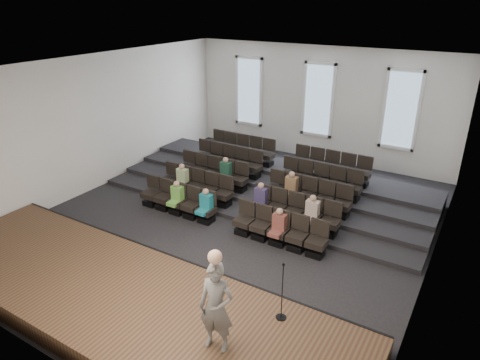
% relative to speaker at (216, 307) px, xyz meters
% --- Properties ---
extents(ground, '(14.00, 14.00, 0.00)m').
position_rel_speaker_xyz_m(ground, '(-2.95, 5.36, -1.46)').
color(ground, black).
rests_on(ground, ground).
extents(ceiling, '(12.00, 14.00, 0.02)m').
position_rel_speaker_xyz_m(ceiling, '(-2.95, 5.36, 3.55)').
color(ceiling, white).
rests_on(ceiling, ground).
extents(wall_back, '(12.00, 0.04, 5.00)m').
position_rel_speaker_xyz_m(wall_back, '(-2.95, 12.38, 1.04)').
color(wall_back, white).
rests_on(wall_back, ground).
extents(wall_front, '(12.00, 0.04, 5.00)m').
position_rel_speaker_xyz_m(wall_front, '(-2.95, -1.66, 1.04)').
color(wall_front, white).
rests_on(wall_front, ground).
extents(wall_left, '(0.04, 14.00, 5.00)m').
position_rel_speaker_xyz_m(wall_left, '(-8.97, 5.36, 1.04)').
color(wall_left, white).
rests_on(wall_left, ground).
extents(wall_right, '(0.04, 14.00, 5.00)m').
position_rel_speaker_xyz_m(wall_right, '(3.07, 5.36, 1.04)').
color(wall_right, white).
rests_on(wall_right, ground).
extents(stage, '(11.80, 3.60, 0.50)m').
position_rel_speaker_xyz_m(stage, '(-2.95, 0.26, -1.21)').
color(stage, '#4F3A21').
rests_on(stage, ground).
extents(stage_lip, '(11.80, 0.06, 0.52)m').
position_rel_speaker_xyz_m(stage_lip, '(-2.95, 2.03, -1.21)').
color(stage_lip, black).
rests_on(stage_lip, ground).
extents(risers, '(11.80, 4.80, 0.60)m').
position_rel_speaker_xyz_m(risers, '(-2.95, 8.53, -1.26)').
color(risers, black).
rests_on(risers, ground).
extents(seating_rows, '(6.80, 4.70, 1.67)m').
position_rel_speaker_xyz_m(seating_rows, '(-2.95, 6.90, -0.78)').
color(seating_rows, black).
rests_on(seating_rows, ground).
extents(windows, '(8.44, 0.10, 3.24)m').
position_rel_speaker_xyz_m(windows, '(-2.95, 12.31, 1.24)').
color(windows, white).
rests_on(windows, wall_back).
extents(audience, '(5.45, 2.64, 1.10)m').
position_rel_speaker_xyz_m(audience, '(-2.95, 5.68, -0.65)').
color(audience, '#6FBA4A').
rests_on(audience, seating_rows).
extents(speaker, '(0.77, 0.57, 1.92)m').
position_rel_speaker_xyz_m(speaker, '(0.00, 0.00, 0.00)').
color(speaker, '#64635F').
rests_on(speaker, stage).
extents(mic_stand, '(0.23, 0.23, 1.39)m').
position_rel_speaker_xyz_m(mic_stand, '(0.71, 1.39, -0.54)').
color(mic_stand, black).
rests_on(mic_stand, stage).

